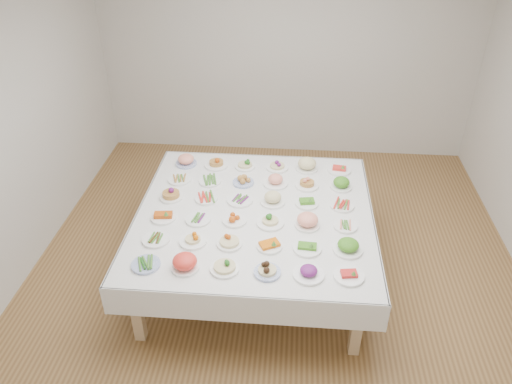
# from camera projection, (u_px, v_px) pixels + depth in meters

# --- Properties ---
(room_envelope) EXTENTS (5.02, 5.02, 2.81)m
(room_envelope) POSITION_uv_depth(u_px,v_px,m) (280.00, 98.00, 4.24)
(room_envelope) COLOR olive
(room_envelope) RESTS_ON ground
(display_table) EXTENTS (2.23, 2.23, 0.75)m
(display_table) POSITION_uv_depth(u_px,v_px,m) (255.00, 218.00, 4.74)
(display_table) COLOR white
(display_table) RESTS_ON ground
(dish_0) EXTENTS (0.25, 0.23, 0.06)m
(dish_0) POSITION_uv_depth(u_px,v_px,m) (146.00, 263.00, 4.06)
(dish_0) COLOR #4C66B2
(dish_0) RESTS_ON display_table
(dish_1) EXTENTS (0.23, 0.23, 0.14)m
(dish_1) POSITION_uv_depth(u_px,v_px,m) (185.00, 262.00, 4.01)
(dish_1) COLOR white
(dish_1) RESTS_ON display_table
(dish_2) EXTENTS (0.23, 0.23, 0.13)m
(dish_2) POSITION_uv_depth(u_px,v_px,m) (225.00, 264.00, 4.00)
(dish_2) COLOR white
(dish_2) RESTS_ON display_table
(dish_3) EXTENTS (0.22, 0.22, 0.13)m
(dish_3) POSITION_uv_depth(u_px,v_px,m) (267.00, 268.00, 3.96)
(dish_3) COLOR #4C66B2
(dish_3) RESTS_ON display_table
(dish_4) EXTENTS (0.25, 0.25, 0.13)m
(dish_4) POSITION_uv_depth(u_px,v_px,m) (309.00, 270.00, 3.94)
(dish_4) COLOR white
(dish_4) RESTS_ON display_table
(dish_5) EXTENTS (0.24, 0.24, 0.10)m
(dish_5) POSITION_uv_depth(u_px,v_px,m) (349.00, 273.00, 3.94)
(dish_5) COLOR white
(dish_5) RESTS_ON display_table
(dish_6) EXTENTS (0.24, 0.24, 0.05)m
(dish_6) POSITION_uv_depth(u_px,v_px,m) (156.00, 239.00, 4.33)
(dish_6) COLOR white
(dish_6) RESTS_ON display_table
(dish_7) EXTENTS (0.23, 0.23, 0.13)m
(dish_7) POSITION_uv_depth(u_px,v_px,m) (193.00, 237.00, 4.29)
(dish_7) COLOR white
(dish_7) RESTS_ON display_table
(dish_8) EXTENTS (0.22, 0.22, 0.12)m
(dish_8) POSITION_uv_depth(u_px,v_px,m) (229.00, 240.00, 4.27)
(dish_8) COLOR white
(dish_8) RESTS_ON display_table
(dish_9) EXTENTS (0.21, 0.21, 0.10)m
(dish_9) POSITION_uv_depth(u_px,v_px,m) (270.00, 243.00, 4.24)
(dish_9) COLOR white
(dish_9) RESTS_ON display_table
(dish_10) EXTENTS (0.24, 0.24, 0.10)m
(dish_10) POSITION_uv_depth(u_px,v_px,m) (307.00, 246.00, 4.22)
(dish_10) COLOR white
(dish_10) RESTS_ON display_table
(dish_11) EXTENTS (0.25, 0.25, 0.14)m
(dish_11) POSITION_uv_depth(u_px,v_px,m) (348.00, 244.00, 4.19)
(dish_11) COLOR white
(dish_11) RESTS_ON display_table
(dish_12) EXTENTS (0.23, 0.23, 0.10)m
(dish_12) POSITION_uv_depth(u_px,v_px,m) (163.00, 215.00, 4.59)
(dish_12) COLOR white
(dish_12) RESTS_ON display_table
(dish_13) EXTENTS (0.23, 0.23, 0.05)m
(dish_13) POSITION_uv_depth(u_px,v_px,m) (198.00, 219.00, 4.58)
(dish_13) COLOR white
(dish_13) RESTS_ON display_table
(dish_14) EXTENTS (0.22, 0.22, 0.09)m
(dish_14) POSITION_uv_depth(u_px,v_px,m) (235.00, 218.00, 4.56)
(dish_14) COLOR white
(dish_14) RESTS_ON display_table
(dish_15) EXTENTS (0.27, 0.27, 0.14)m
(dish_15) POSITION_uv_depth(u_px,v_px,m) (270.00, 218.00, 4.51)
(dish_15) COLOR white
(dish_15) RESTS_ON display_table
(dish_16) EXTENTS (0.24, 0.24, 0.14)m
(dish_16) POSITION_uv_depth(u_px,v_px,m) (308.00, 220.00, 4.48)
(dish_16) COLOR white
(dish_16) RESTS_ON display_table
(dish_17) EXTENTS (0.21, 0.21, 0.05)m
(dish_17) POSITION_uv_depth(u_px,v_px,m) (345.00, 226.00, 4.49)
(dish_17) COLOR white
(dish_17) RESTS_ON display_table
(dish_18) EXTENTS (0.23, 0.23, 0.13)m
(dish_18) POSITION_uv_depth(u_px,v_px,m) (171.00, 193.00, 4.87)
(dish_18) COLOR white
(dish_18) RESTS_ON display_table
(dish_19) EXTENTS (0.22, 0.22, 0.05)m
(dish_19) POSITION_uv_depth(u_px,v_px,m) (206.00, 198.00, 4.86)
(dish_19) COLOR white
(dish_19) RESTS_ON display_table
(dish_20) EXTENTS (0.25, 0.25, 0.05)m
(dish_20) POSITION_uv_depth(u_px,v_px,m) (240.00, 200.00, 4.84)
(dish_20) COLOR white
(dish_20) RESTS_ON display_table
(dish_21) EXTENTS (0.24, 0.24, 0.15)m
(dish_21) POSITION_uv_depth(u_px,v_px,m) (273.00, 197.00, 4.79)
(dish_21) COLOR white
(dish_21) RESTS_ON display_table
(dish_22) EXTENTS (0.22, 0.22, 0.09)m
(dish_22) POSITION_uv_depth(u_px,v_px,m) (307.00, 202.00, 4.79)
(dish_22) COLOR white
(dish_22) RESTS_ON display_table
(dish_23) EXTENTS (0.22, 0.22, 0.05)m
(dish_23) POSITION_uv_depth(u_px,v_px,m) (342.00, 205.00, 4.76)
(dish_23) COLOR white
(dish_23) RESTS_ON display_table
(dish_24) EXTENTS (0.24, 0.24, 0.05)m
(dish_24) POSITION_uv_depth(u_px,v_px,m) (180.00, 179.00, 5.16)
(dish_24) COLOR white
(dish_24) RESTS_ON display_table
(dish_25) EXTENTS (0.24, 0.22, 0.06)m
(dish_25) POSITION_uv_depth(u_px,v_px,m) (210.00, 180.00, 5.13)
(dish_25) COLOR white
(dish_25) RESTS_ON display_table
(dish_26) EXTENTS (0.21, 0.21, 0.10)m
(dish_26) POSITION_uv_depth(u_px,v_px,m) (243.00, 180.00, 5.10)
(dish_26) COLOR #4C66B2
(dish_26) RESTS_ON display_table
(dish_27) EXTENTS (0.25, 0.25, 0.13)m
(dish_27) POSITION_uv_depth(u_px,v_px,m) (275.00, 179.00, 5.08)
(dish_27) COLOR white
(dish_27) RESTS_ON display_table
(dish_28) EXTENTS (0.23, 0.23, 0.14)m
(dish_28) POSITION_uv_depth(u_px,v_px,m) (307.00, 181.00, 5.04)
(dish_28) COLOR white
(dish_28) RESTS_ON display_table
(dish_29) EXTENTS (0.22, 0.22, 0.12)m
(dish_29) POSITION_uv_depth(u_px,v_px,m) (341.00, 183.00, 5.02)
(dish_29) COLOR white
(dish_29) RESTS_ON display_table
(dish_30) EXTENTS (0.25, 0.25, 0.15)m
(dish_30) POSITION_uv_depth(u_px,v_px,m) (186.00, 159.00, 5.41)
(dish_30) COLOR #4C66B2
(dish_30) RESTS_ON display_table
(dish_31) EXTENTS (0.25, 0.25, 0.15)m
(dish_31) POSITION_uv_depth(u_px,v_px,m) (216.00, 160.00, 5.38)
(dish_31) COLOR white
(dish_31) RESTS_ON display_table
(dish_32) EXTENTS (0.22, 0.22, 0.12)m
(dish_32) POSITION_uv_depth(u_px,v_px,m) (245.00, 163.00, 5.36)
(dish_32) COLOR white
(dish_32) RESTS_ON display_table
(dish_33) EXTENTS (0.23, 0.23, 0.12)m
(dish_33) POSITION_uv_depth(u_px,v_px,m) (277.00, 164.00, 5.35)
(dish_33) COLOR white
(dish_33) RESTS_ON display_table
(dish_34) EXTENTS (0.23, 0.23, 0.14)m
(dish_34) POSITION_uv_depth(u_px,v_px,m) (307.00, 164.00, 5.32)
(dish_34) COLOR white
(dish_34) RESTS_ON display_table
(dish_35) EXTENTS (0.25, 0.25, 0.10)m
(dish_35) POSITION_uv_depth(u_px,v_px,m) (339.00, 168.00, 5.31)
(dish_35) COLOR white
(dish_35) RESTS_ON display_table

